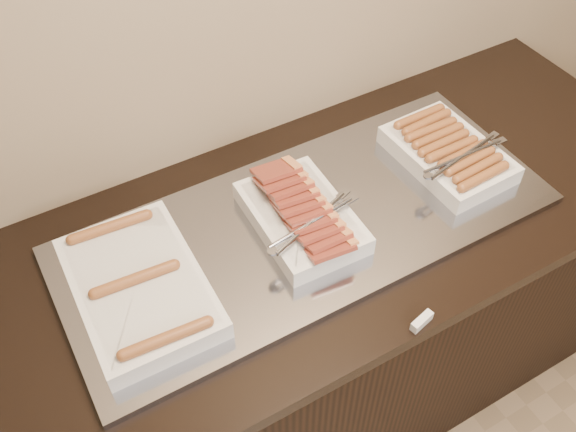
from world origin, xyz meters
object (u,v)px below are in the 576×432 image
object	(u,v)px
dish_right	(449,153)
warming_tray	(308,224)
counter	(305,326)
dish_center	(302,216)
dish_left	(139,287)

from	to	relation	value
dish_right	warming_tray	bearing A→B (deg)	177.76
counter	warming_tray	distance (m)	0.46
dish_center	counter	bearing A→B (deg)	13.81
counter	dish_center	xyz separation A→B (m)	(-0.02, -0.00, 0.50)
dish_left	dish_center	size ratio (longest dim) A/B	1.17
counter	dish_left	xyz separation A→B (m)	(-0.43, -0.00, 0.49)
dish_right	dish_left	bearing A→B (deg)	178.07
warming_tray	dish_center	distance (m)	0.05
warming_tray	dish_right	distance (m)	0.43
warming_tray	dish_right	world-z (taller)	dish_right
dish_right	counter	bearing A→B (deg)	177.76
counter	dish_left	size ratio (longest dim) A/B	5.13
warming_tray	dish_left	xyz separation A→B (m)	(-0.43, -0.00, 0.04)
dish_center	dish_right	size ratio (longest dim) A/B	1.05
warming_tray	dish_left	distance (m)	0.43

